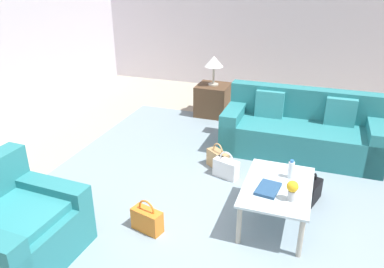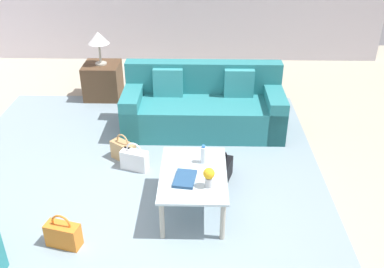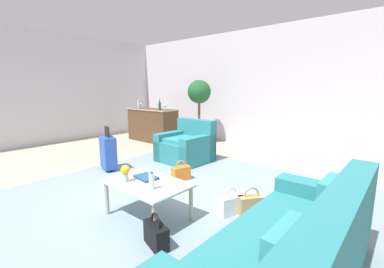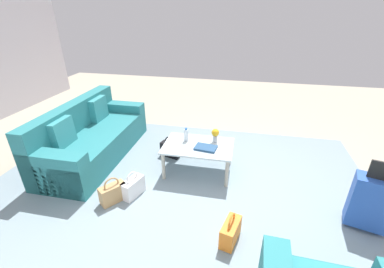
# 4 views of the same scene
# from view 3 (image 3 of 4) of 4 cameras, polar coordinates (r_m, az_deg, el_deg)

# --- Properties ---
(ground_plane) EXTENTS (12.00, 12.00, 0.00)m
(ground_plane) POSITION_cam_3_polar(r_m,az_deg,el_deg) (3.92, -7.75, -13.38)
(ground_plane) COLOR #A89E89
(wall_back) EXTENTS (10.24, 0.12, 3.10)m
(wall_back) POSITION_cam_3_polar(r_m,az_deg,el_deg) (6.97, 18.01, 9.59)
(wall_back) COLOR silver
(wall_back) RESTS_ON ground
(wall_left) EXTENTS (0.12, 8.00, 3.10)m
(wall_left) POSITION_cam_3_polar(r_m,az_deg,el_deg) (8.12, -32.88, 8.49)
(wall_left) COLOR silver
(wall_left) RESTS_ON ground
(area_rug) EXTENTS (5.20, 4.40, 0.01)m
(area_rug) POSITION_cam_3_polar(r_m,az_deg,el_deg) (3.66, 1.17, -14.93)
(area_rug) COLOR gray
(area_rug) RESTS_ON ground
(couch) EXTENTS (0.88, 2.14, 0.88)m
(couch) POSITION_cam_3_polar(r_m,az_deg,el_deg) (2.22, 22.18, -24.88)
(couch) COLOR teal
(couch) RESTS_ON ground
(armchair) EXTENTS (1.03, 0.96, 0.88)m
(armchair) POSITION_cam_3_polar(r_m,az_deg,el_deg) (5.56, -1.11, -2.94)
(armchair) COLOR teal
(armchair) RESTS_ON ground
(coffee_table) EXTENTS (0.99, 0.67, 0.45)m
(coffee_table) POSITION_cam_3_polar(r_m,az_deg,el_deg) (3.19, -9.86, -11.54)
(coffee_table) COLOR silver
(coffee_table) RESTS_ON ground
(water_bottle) EXTENTS (0.06, 0.06, 0.20)m
(water_bottle) POSITION_cam_3_polar(r_m,az_deg,el_deg) (2.93, -8.94, -10.29)
(water_bottle) COLOR silver
(water_bottle) RESTS_ON coffee_table
(coffee_table_book) EXTENTS (0.32, 0.24, 0.03)m
(coffee_table_book) POSITION_cam_3_polar(r_m,az_deg,el_deg) (3.30, -10.17, -9.44)
(coffee_table_book) COLOR navy
(coffee_table_book) RESTS_ON coffee_table
(flower_vase) EXTENTS (0.11, 0.11, 0.21)m
(flower_vase) POSITION_cam_3_polar(r_m,az_deg,el_deg) (3.21, -14.58, -8.12)
(flower_vase) COLOR #B2B7BC
(flower_vase) RESTS_ON coffee_table
(bar_console) EXTENTS (1.62, 0.64, 0.96)m
(bar_console) POSITION_cam_3_polar(r_m,az_deg,el_deg) (7.71, -8.79, 2.11)
(bar_console) COLOR #513823
(bar_console) RESTS_ON ground
(wine_glass_leftmost) EXTENTS (0.08, 0.08, 0.15)m
(wine_glass_leftmost) POSITION_cam_3_polar(r_m,az_deg,el_deg) (8.11, -11.23, 6.50)
(wine_glass_leftmost) COLOR silver
(wine_glass_leftmost) RESTS_ON bar_console
(wine_glass_left_of_centre) EXTENTS (0.08, 0.08, 0.15)m
(wine_glass_left_of_centre) POSITION_cam_3_polar(r_m,az_deg,el_deg) (7.24, -6.06, 6.22)
(wine_glass_left_of_centre) COLOR silver
(wine_glass_left_of_centre) RESTS_ON bar_console
(wine_bottle_clear) EXTENTS (0.07, 0.07, 0.30)m
(wine_bottle_clear) POSITION_cam_3_polar(r_m,az_deg,el_deg) (7.94, -11.79, 6.47)
(wine_bottle_clear) COLOR silver
(wine_bottle_clear) RESTS_ON bar_console
(wine_bottle_green) EXTENTS (0.07, 0.07, 0.30)m
(wine_bottle_green) POSITION_cam_3_polar(r_m,az_deg,el_deg) (7.22, -7.19, 6.26)
(wine_bottle_green) COLOR #194C23
(wine_bottle_green) RESTS_ON bar_console
(suitcase_blue) EXTENTS (0.44, 0.32, 0.85)m
(suitcase_blue) POSITION_cam_3_polar(r_m,az_deg,el_deg) (5.15, -18.13, -3.83)
(suitcase_blue) COLOR #2851AD
(suitcase_blue) RESTS_ON ground
(handbag_white) EXTENTS (0.23, 0.35, 0.36)m
(handbag_white) POSITION_cam_3_polar(r_m,az_deg,el_deg) (3.34, 8.52, -15.24)
(handbag_white) COLOR white
(handbag_white) RESTS_ON ground
(handbag_black) EXTENTS (0.35, 0.23, 0.36)m
(handbag_black) POSITION_cam_3_polar(r_m,az_deg,el_deg) (2.74, -7.98, -21.27)
(handbag_black) COLOR black
(handbag_black) RESTS_ON ground
(handbag_tan) EXTENTS (0.30, 0.34, 0.36)m
(handbag_tan) POSITION_cam_3_polar(r_m,az_deg,el_deg) (3.39, 13.00, -15.04)
(handbag_tan) COLOR tan
(handbag_tan) RESTS_ON ground
(handbag_orange) EXTENTS (0.22, 0.34, 0.36)m
(handbag_orange) POSITION_cam_3_polar(r_m,az_deg,el_deg) (4.43, -2.46, -8.66)
(handbag_orange) COLOR orange
(handbag_orange) RESTS_ON ground
(potted_ficus) EXTENTS (0.64, 0.64, 1.79)m
(potted_ficus) POSITION_cam_3_polar(r_m,az_deg,el_deg) (7.17, 1.61, 7.43)
(potted_ficus) COLOR #BCB299
(potted_ficus) RESTS_ON ground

